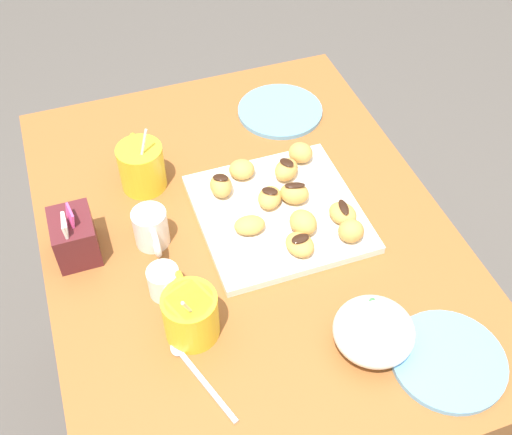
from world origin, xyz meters
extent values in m
plane|color=#514C47|center=(0.00, 0.00, 0.00)|extent=(8.00, 8.00, 0.00)
cube|color=#935628|center=(0.00, 0.00, 0.74)|extent=(0.93, 0.71, 0.04)
cube|color=#935628|center=(0.41, -0.30, 0.36)|extent=(0.07, 0.07, 0.72)
cube|color=#935628|center=(0.41, 0.30, 0.36)|extent=(0.07, 0.07, 0.72)
cube|color=white|center=(0.01, -0.07, 0.76)|extent=(0.29, 0.29, 0.02)
cylinder|color=yellow|center=(-0.17, 0.15, 0.80)|extent=(0.09, 0.09, 0.09)
torus|color=yellow|center=(-0.12, 0.15, 0.80)|extent=(0.06, 0.01, 0.06)
cylinder|color=#331E11|center=(-0.17, 0.15, 0.84)|extent=(0.07, 0.07, 0.01)
cylinder|color=silver|center=(-0.19, 0.15, 0.83)|extent=(0.04, 0.04, 0.11)
cylinder|color=yellow|center=(0.17, 0.15, 0.80)|extent=(0.08, 0.08, 0.09)
torus|color=yellow|center=(0.22, 0.15, 0.81)|extent=(0.06, 0.01, 0.06)
cylinder|color=#331E11|center=(0.17, 0.15, 0.84)|extent=(0.07, 0.07, 0.01)
cylinder|color=silver|center=(0.16, 0.15, 0.84)|extent=(0.02, 0.04, 0.12)
cylinder|color=white|center=(0.03, 0.16, 0.79)|extent=(0.06, 0.06, 0.07)
cone|color=white|center=(0.06, 0.16, 0.82)|extent=(0.02, 0.02, 0.02)
torus|color=white|center=(-0.01, 0.16, 0.80)|extent=(0.05, 0.01, 0.05)
cylinder|color=white|center=(0.03, 0.16, 0.82)|extent=(0.05, 0.05, 0.01)
cube|color=#561E23|center=(0.05, 0.29, 0.80)|extent=(0.09, 0.07, 0.08)
cube|color=white|center=(0.03, 0.30, 0.85)|extent=(0.04, 0.01, 0.03)
cube|color=#EA4C93|center=(0.05, 0.29, 0.85)|extent=(0.04, 0.01, 0.03)
cube|color=white|center=(0.03, 0.30, 0.85)|extent=(0.04, 0.01, 0.03)
cube|color=white|center=(0.03, 0.30, 0.85)|extent=(0.04, 0.01, 0.03)
ellipsoid|color=white|center=(-0.28, -0.11, 0.79)|extent=(0.12, 0.12, 0.07)
sphere|color=silver|center=(-0.28, -0.11, 0.81)|extent=(0.07, 0.07, 0.07)
ellipsoid|color=green|center=(-0.27, -0.11, 0.83)|extent=(0.03, 0.02, 0.02)
cylinder|color=white|center=(-0.09, 0.17, 0.78)|extent=(0.05, 0.05, 0.05)
cone|color=white|center=(-0.06, 0.17, 0.80)|extent=(0.02, 0.02, 0.02)
torus|color=white|center=(-0.12, 0.17, 0.79)|extent=(0.04, 0.01, 0.04)
cylinder|color=black|center=(-0.09, 0.17, 0.80)|extent=(0.04, 0.04, 0.01)
cylinder|color=#66A8DB|center=(-0.35, -0.20, 0.76)|extent=(0.17, 0.17, 0.01)
cylinder|color=#66A8DB|center=(0.29, -0.17, 0.76)|extent=(0.18, 0.18, 0.01)
cube|color=silver|center=(-0.27, 0.15, 0.76)|extent=(0.14, 0.06, 0.00)
ellipsoid|color=silver|center=(-0.20, 0.18, 0.76)|extent=(0.03, 0.02, 0.01)
ellipsoid|color=#D19347|center=(-0.09, -0.16, 0.79)|extent=(0.04, 0.05, 0.04)
ellipsoid|color=#D19347|center=(0.12, -0.15, 0.79)|extent=(0.06, 0.06, 0.04)
ellipsoid|color=#D19347|center=(-0.05, -0.09, 0.79)|extent=(0.06, 0.06, 0.04)
ellipsoid|color=#D19347|center=(-0.02, 0.00, 0.79)|extent=(0.05, 0.06, 0.03)
ellipsoid|color=#D19347|center=(0.09, -0.11, 0.79)|extent=(0.07, 0.07, 0.03)
ellipsoid|color=black|center=(0.09, -0.11, 0.81)|extent=(0.03, 0.03, 0.00)
ellipsoid|color=#D19347|center=(0.09, 0.02, 0.79)|extent=(0.06, 0.05, 0.04)
ellipsoid|color=black|center=(0.09, 0.02, 0.81)|extent=(0.03, 0.03, 0.00)
ellipsoid|color=#D19347|center=(-0.05, -0.16, 0.79)|extent=(0.07, 0.06, 0.03)
ellipsoid|color=black|center=(-0.05, -0.16, 0.80)|extent=(0.04, 0.02, 0.00)
ellipsoid|color=#D19347|center=(0.12, -0.03, 0.79)|extent=(0.06, 0.06, 0.03)
ellipsoid|color=#D19347|center=(-0.09, -0.07, 0.79)|extent=(0.06, 0.06, 0.03)
ellipsoid|color=black|center=(-0.09, -0.07, 0.80)|extent=(0.02, 0.03, 0.00)
ellipsoid|color=#D19347|center=(0.02, -0.10, 0.79)|extent=(0.06, 0.07, 0.04)
ellipsoid|color=black|center=(0.02, -0.10, 0.81)|extent=(0.02, 0.04, 0.00)
ellipsoid|color=#D19347|center=(0.03, -0.06, 0.79)|extent=(0.07, 0.06, 0.03)
ellipsoid|color=black|center=(0.03, -0.06, 0.80)|extent=(0.03, 0.03, 0.00)
camera|label=1|loc=(-0.71, 0.23, 1.60)|focal=44.25mm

